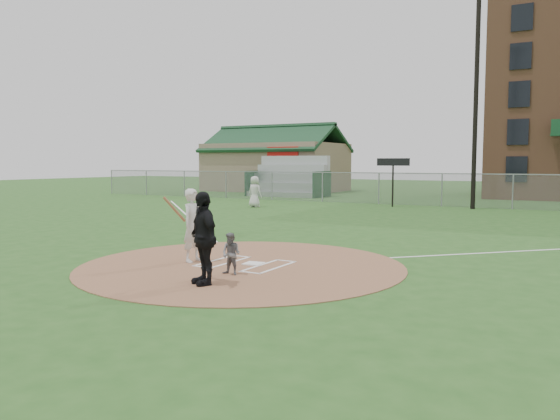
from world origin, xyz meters
The scene contains 14 objects.
ground centered at (0.00, 0.00, 0.00)m, with size 140.00×140.00×0.00m, color #25521C.
dirt_circle centered at (0.00, 0.00, 0.01)m, with size 8.40×8.40×0.02m, color #956446.
home_plate centered at (0.21, 0.23, 0.04)m, with size 0.47×0.47×0.03m, color white.
foul_line_third centered at (-9.00, 9.00, 0.01)m, with size 0.10×24.00×0.01m, color white.
catcher centered at (0.46, -1.17, 0.52)m, with size 0.49×0.38×1.00m, color slate.
umpire centered at (0.51, -2.29, 1.04)m, with size 1.19×0.50×2.03m, color black.
ondeck_player centered at (-9.63, 15.93, 0.93)m, with size 0.91×0.59×1.86m, color silver.
batters_boxes centered at (0.00, 0.15, 0.03)m, with size 2.08×1.88×0.01m.
batter_at_plate centered at (-1.39, -0.25, 1.00)m, with size 0.77×1.02×1.96m.
outfield_fence centered at (0.00, 22.00, 1.02)m, with size 56.08×0.08×2.03m.
bleachers centered at (-13.00, 26.20, 1.59)m, with size 6.08×3.20×3.20m.
clubhouse centered at (-18.00, 32.99, 2.39)m, with size 12.20×8.71×6.23m.
light_pole centered at (2.00, 21.00, 6.61)m, with size 1.20×0.30×12.22m.
scoreboard_sign centered at (-2.50, 20.20, 2.39)m, with size 2.00×0.10×2.93m.
Camera 1 is at (7.75, -11.69, 2.68)m, focal length 35.00 mm.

